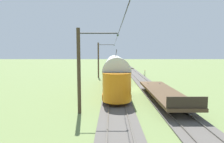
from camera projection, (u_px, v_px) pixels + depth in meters
name	position (u px, v px, depth m)	size (l,w,h in m)	color
ground_plane	(133.00, 90.00, 24.17)	(220.00, 220.00, 0.00)	olive
track_streetcar_siding	(151.00, 89.00, 24.48)	(2.80, 80.00, 0.18)	#56514C
track_adjacent_siding	(115.00, 89.00, 24.47)	(2.80, 80.00, 0.18)	#56514C
vintage_streetcar	(115.00, 72.00, 24.36)	(2.65, 17.80, 4.87)	orange
flatcar_adjacent	(164.00, 92.00, 18.47)	(2.80, 12.02, 1.60)	brown
catenary_pole_foreground	(99.00, 59.00, 35.58)	(3.21, 0.28, 6.62)	#423323
catenary_pole_mid_near	(80.00, 69.00, 14.47)	(3.21, 0.28, 6.62)	#423323
overhead_wire_run	(117.00, 36.00, 15.05)	(3.01, 46.44, 0.18)	black
switch_stand	(145.00, 73.00, 37.58)	(0.50, 0.30, 1.24)	black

